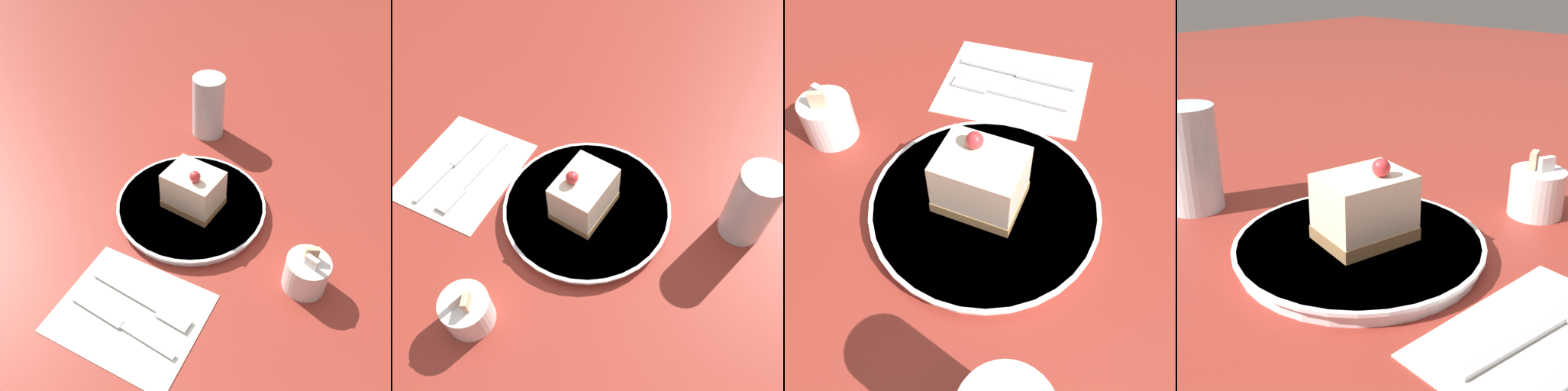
% 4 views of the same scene
% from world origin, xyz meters
% --- Properties ---
extents(ground_plane, '(4.00, 4.00, 0.00)m').
position_xyz_m(ground_plane, '(0.00, 0.00, 0.00)').
color(ground_plane, maroon).
extents(plate, '(0.27, 0.27, 0.02)m').
position_xyz_m(plate, '(0.01, -0.00, 0.01)').
color(plate, white).
rests_on(plate, ground_plane).
extents(cake_slice, '(0.09, 0.11, 0.09)m').
position_xyz_m(cake_slice, '(0.02, 0.01, 0.05)').
color(cake_slice, '#9E7547').
rests_on(cake_slice, plate).
extents(napkin, '(0.19, 0.22, 0.00)m').
position_xyz_m(napkin, '(0.24, 0.00, 0.00)').
color(napkin, white).
rests_on(napkin, ground_plane).
extents(fork, '(0.04, 0.18, 0.00)m').
position_xyz_m(fork, '(0.22, 0.02, 0.01)').
color(fork, '#B2B2B7').
rests_on(fork, napkin).
extents(knife, '(0.04, 0.18, 0.00)m').
position_xyz_m(knife, '(0.27, -0.02, 0.01)').
color(knife, '#B2B2B7').
rests_on(knife, napkin).
extents(sugar_bowl, '(0.07, 0.07, 0.08)m').
position_xyz_m(sugar_bowl, '(0.10, 0.23, 0.03)').
color(sugar_bowl, white).
rests_on(sugar_bowl, ground_plane).
extents(drinking_glass, '(0.07, 0.07, 0.13)m').
position_xyz_m(drinking_glass, '(-0.22, -0.06, 0.07)').
color(drinking_glass, silver).
rests_on(drinking_glass, ground_plane).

